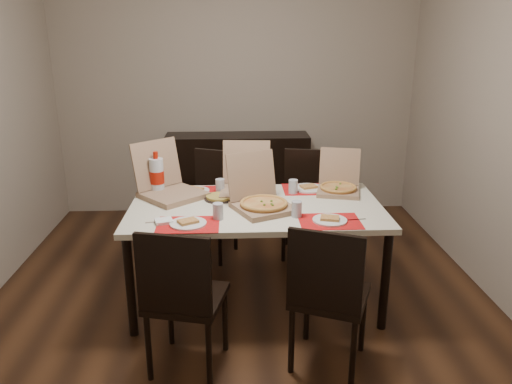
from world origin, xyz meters
TOP-DOWN VIEW (x-y plane):
  - ground at (0.00, 0.00)m, footprint 3.80×4.00m
  - room_walls at (0.00, 0.43)m, footprint 3.84×4.02m
  - sideboard at (0.00, 1.78)m, footprint 1.50×0.40m
  - dining_table at (0.11, -0.00)m, footprint 1.80×1.00m
  - chair_near_left at (-0.35, -0.84)m, footprint 0.51×0.51m
  - chair_near_right at (0.49, -0.85)m, footprint 0.55×0.55m
  - chair_far_left at (-0.24, 0.86)m, footprint 0.55×0.55m
  - chair_far_right at (0.61, 0.84)m, footprint 0.49×0.49m
  - setting_near_left at (-0.31, -0.33)m, footprint 0.51×0.30m
  - setting_near_right at (0.52, -0.32)m, footprint 0.49×0.30m
  - setting_far_left at (-0.31, 0.32)m, footprint 0.48×0.30m
  - setting_far_right at (0.51, 0.32)m, footprint 0.50×0.30m
  - napkin_loose at (0.22, -0.10)m, footprint 0.16×0.16m
  - pizza_box_center at (0.15, -0.08)m, footprint 0.51×0.53m
  - pizza_box_right at (0.77, 0.28)m, footprint 0.39×0.41m
  - pizza_box_left at (-0.53, 0.23)m, footprint 0.59×0.60m
  - pizza_box_extra at (0.05, 0.30)m, footprint 0.40×0.44m
  - faina_plate at (-0.15, 0.14)m, footprint 0.23×0.23m
  - dip_bowl at (0.22, 0.18)m, footprint 0.17×0.17m
  - soda_bottle at (-0.63, 0.30)m, footprint 0.11×0.11m

SIDE VIEW (x-z plane):
  - ground at x=0.00m, z-range -0.02..0.00m
  - sideboard at x=0.00m, z-range 0.00..0.90m
  - chair_near_left at x=-0.35m, z-range 0.05..0.98m
  - chair_near_right at x=0.49m, z-range 0.05..0.98m
  - chair_far_left at x=-0.24m, z-range 0.05..0.98m
  - chair_far_right at x=0.61m, z-range 0.05..0.98m
  - dining_table at x=0.11m, z-range 0.31..1.06m
  - napkin_loose at x=0.22m, z-range 0.75..0.77m
  - faina_plate at x=-0.15m, z-range 0.75..0.78m
  - dip_bowl at x=0.22m, z-range 0.75..0.78m
  - setting_near_left at x=-0.31m, z-range 0.72..0.83m
  - setting_far_left at x=-0.31m, z-range 0.72..0.83m
  - setting_far_right at x=0.51m, z-range 0.72..0.83m
  - setting_near_right at x=0.52m, z-range 0.72..0.83m
  - pizza_box_right at x=0.77m, z-range 0.65..0.96m
  - pizza_box_center at x=0.15m, z-range 0.62..1.00m
  - pizza_box_extra at x=0.05m, z-range 0.62..1.00m
  - pizza_box_left at x=-0.53m, z-range 0.61..1.01m
  - soda_bottle at x=-0.63m, z-range 0.72..1.05m
  - room_walls at x=0.00m, z-range 0.42..3.04m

